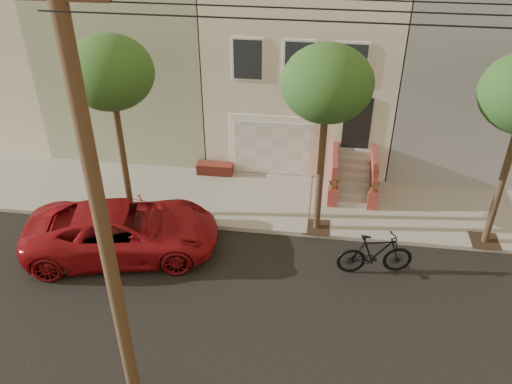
# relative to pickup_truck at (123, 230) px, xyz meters

# --- Properties ---
(ground) EXTENTS (90.00, 90.00, 0.00)m
(ground) POSITION_rel_pickup_truck_xyz_m (5.05, -1.99, -0.83)
(ground) COLOR black
(ground) RESTS_ON ground
(sidewalk) EXTENTS (40.00, 3.70, 0.15)m
(sidewalk) POSITION_rel_pickup_truck_xyz_m (5.05, 3.36, -0.76)
(sidewalk) COLOR gray
(sidewalk) RESTS_ON ground
(house_row) EXTENTS (33.10, 11.70, 7.00)m
(house_row) POSITION_rel_pickup_truck_xyz_m (5.06, 9.19, 2.81)
(house_row) COLOR beige
(house_row) RESTS_ON sidewalk
(tree_left) EXTENTS (2.70, 2.57, 6.30)m
(tree_left) POSITION_rel_pickup_truck_xyz_m (-0.45, 1.91, 4.42)
(tree_left) COLOR #2D2116
(tree_left) RESTS_ON sidewalk
(tree_mid) EXTENTS (2.70, 2.57, 6.30)m
(tree_mid) POSITION_rel_pickup_truck_xyz_m (6.05, 1.91, 4.42)
(tree_mid) COLOR #2D2116
(tree_mid) RESTS_ON sidewalk
(pickup_truck) EXTENTS (6.45, 3.98, 1.67)m
(pickup_truck) POSITION_rel_pickup_truck_xyz_m (0.00, 0.00, 0.00)
(pickup_truck) COLOR maroon
(pickup_truck) RESTS_ON ground
(motorcycle) EXTENTS (2.40, 1.06, 1.39)m
(motorcycle) POSITION_rel_pickup_truck_xyz_m (7.87, 0.07, -0.14)
(motorcycle) COLOR black
(motorcycle) RESTS_ON ground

